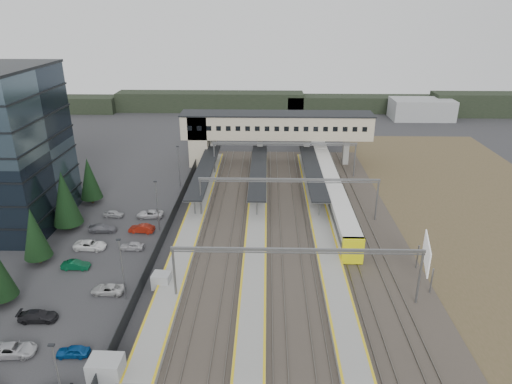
{
  "coord_description": "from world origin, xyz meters",
  "views": [
    {
      "loc": [
        8.5,
        -52.56,
        32.36
      ],
      "look_at": [
        6.8,
        15.99,
        4.0
      ],
      "focal_mm": 32.0,
      "sensor_mm": 36.0,
      "label": 1
    }
  ],
  "objects_px": {
    "footbridge": "(263,128)",
    "billboard": "(426,254)",
    "relay_cabin_near": "(106,370)",
    "relay_cabin_far": "(162,281)",
    "train": "(326,174)"
  },
  "relations": [
    {
      "from": "footbridge",
      "to": "billboard",
      "type": "distance_m",
      "value": 49.83
    },
    {
      "from": "footbridge",
      "to": "relay_cabin_far",
      "type": "bearing_deg",
      "value": -104.12
    },
    {
      "from": "relay_cabin_near",
      "to": "footbridge",
      "type": "height_order",
      "value": "footbridge"
    },
    {
      "from": "relay_cabin_near",
      "to": "relay_cabin_far",
      "type": "xyz_separation_m",
      "value": [
        1.8,
        15.11,
        -0.28
      ]
    },
    {
      "from": "footbridge",
      "to": "train",
      "type": "xyz_separation_m",
      "value": [
        12.3,
        -11.76,
        -5.85
      ]
    },
    {
      "from": "relay_cabin_near",
      "to": "train",
      "type": "height_order",
      "value": "train"
    },
    {
      "from": "train",
      "to": "billboard",
      "type": "xyz_separation_m",
      "value": [
        8.28,
        -33.44,
        1.78
      ]
    },
    {
      "from": "relay_cabin_far",
      "to": "billboard",
      "type": "bearing_deg",
      "value": 3.95
    },
    {
      "from": "footbridge",
      "to": "billboard",
      "type": "relative_size",
      "value": 6.28
    },
    {
      "from": "relay_cabin_far",
      "to": "footbridge",
      "type": "xyz_separation_m",
      "value": [
        11.94,
        47.44,
        6.95
      ]
    },
    {
      "from": "footbridge",
      "to": "billboard",
      "type": "xyz_separation_m",
      "value": [
        20.57,
        -45.2,
        -4.07
      ]
    },
    {
      "from": "relay_cabin_far",
      "to": "train",
      "type": "bearing_deg",
      "value": 55.82
    },
    {
      "from": "train",
      "to": "relay_cabin_near",
      "type": "bearing_deg",
      "value": -117.14
    },
    {
      "from": "relay_cabin_far",
      "to": "relay_cabin_near",
      "type": "bearing_deg",
      "value": -96.8
    },
    {
      "from": "relay_cabin_far",
      "to": "footbridge",
      "type": "bearing_deg",
      "value": 75.88
    }
  ]
}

